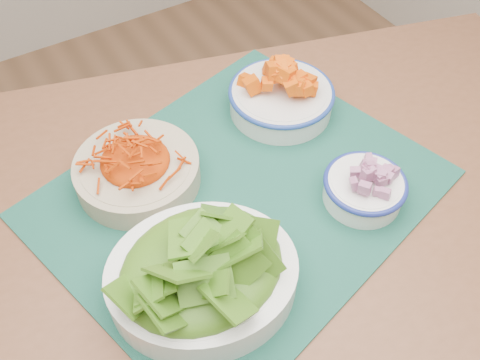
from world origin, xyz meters
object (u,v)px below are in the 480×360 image
Objects in this scene: carrot_bowl at (136,166)px; placemat at (240,193)px; lettuce_bowl at (202,269)px; squash_bowl at (282,90)px; table at (267,247)px; onion_bowl at (365,186)px.

placemat is at bearing -39.49° from carrot_bowl.
lettuce_bowl is (-0.00, -0.22, 0.02)m from carrot_bowl.
lettuce_bowl reaches higher than placemat.
carrot_bowl is at bearing -175.57° from squash_bowl.
onion_bowl reaches higher than table.
table is 4.40× the size of lettuce_bowl.
lettuce_bowl is (-0.29, -0.24, 0.01)m from squash_bowl.
squash_bowl is at bearing 23.05° from placemat.
placemat is 0.21m from squash_bowl.
carrot_bowl is 0.22m from lettuce_bowl.
carrot_bowl is at bearing 125.59° from placemat.
squash_bowl is 0.23m from onion_bowl.
carrot_bowl reaches higher than placemat.
lettuce_bowl is (-0.13, -0.12, 0.05)m from placemat.
table is 5.78× the size of squash_bowl.
lettuce_bowl is at bearing -141.05° from table.
carrot_bowl is 0.83× the size of lettuce_bowl.
carrot_bowl is at bearing 143.01° from onion_bowl.
squash_bowl is (0.16, 0.13, 0.05)m from placemat.
onion_bowl is at bearing 21.30° from lettuce_bowl.
table is 0.12m from placemat.
placemat is 0.19m from onion_bowl.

